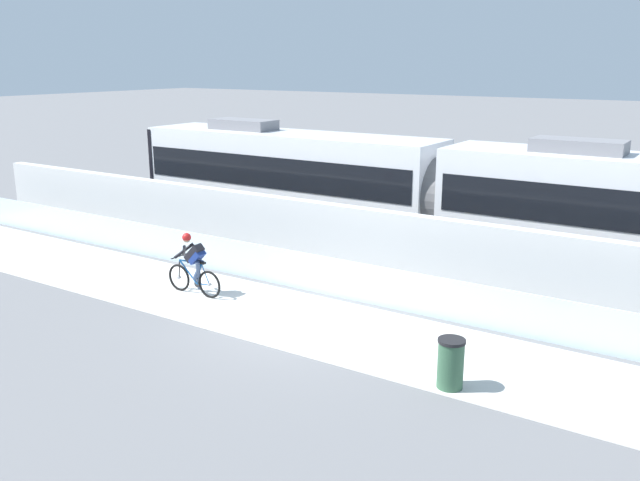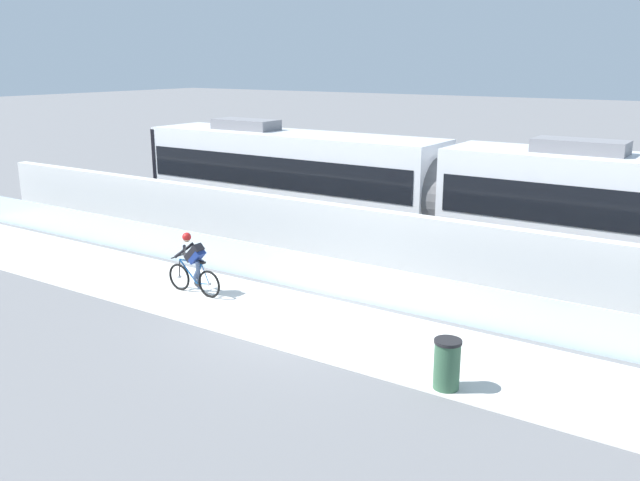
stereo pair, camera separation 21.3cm
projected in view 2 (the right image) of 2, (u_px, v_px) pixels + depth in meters
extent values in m
plane|color=slate|center=(297.00, 320.00, 15.67)|extent=(200.00, 200.00, 0.00)
cube|color=silver|center=(297.00, 319.00, 15.67)|extent=(32.00, 3.20, 0.01)
cube|color=silver|center=(339.00, 278.00, 17.03)|extent=(32.00, 0.05, 1.00)
cube|color=silver|center=(374.00, 245.00, 18.35)|extent=(32.00, 0.36, 1.95)
cube|color=#595654|center=(413.00, 258.00, 20.60)|extent=(32.00, 0.08, 0.01)
cube|color=#595654|center=(433.00, 247.00, 21.76)|extent=(32.00, 0.08, 0.01)
cube|color=silver|center=(291.00, 177.00, 23.43)|extent=(11.00, 2.50, 3.10)
cube|color=black|center=(291.00, 167.00, 23.34)|extent=(10.56, 2.54, 1.04)
cube|color=orange|center=(292.00, 216.00, 23.78)|extent=(10.78, 2.53, 0.28)
cube|color=slate|center=(246.00, 124.00, 24.04)|extent=(2.40, 1.10, 0.36)
cube|color=#232326|center=(217.00, 209.00, 25.71)|extent=(1.40, 1.88, 0.20)
cylinder|color=black|center=(204.00, 214.00, 25.15)|extent=(0.60, 0.10, 0.60)
cylinder|color=black|center=(230.00, 207.00, 26.30)|extent=(0.60, 0.10, 0.60)
cube|color=#232326|center=(379.00, 234.00, 21.94)|extent=(1.40, 1.88, 0.20)
cylinder|color=black|center=(368.00, 241.00, 21.38)|extent=(0.60, 0.10, 0.60)
cylinder|color=black|center=(389.00, 231.00, 22.54)|extent=(0.60, 0.10, 0.60)
cube|color=black|center=(179.00, 165.00, 26.35)|extent=(0.16, 2.54, 2.94)
cube|color=slate|center=(580.00, 146.00, 17.89)|extent=(2.40, 1.10, 0.36)
cube|color=#232326|center=(514.00, 255.00, 19.56)|extent=(1.40, 1.88, 0.20)
cylinder|color=black|center=(506.00, 263.00, 18.99)|extent=(0.60, 0.10, 0.60)
cylinder|color=black|center=(521.00, 252.00, 20.15)|extent=(0.60, 0.10, 0.60)
cylinder|color=#59595B|center=(445.00, 195.00, 20.35)|extent=(0.60, 2.30, 2.30)
torus|color=black|center=(179.00, 277.00, 17.60)|extent=(0.72, 0.06, 0.72)
cylinder|color=#99999E|center=(179.00, 277.00, 17.60)|extent=(0.07, 0.10, 0.07)
torus|color=black|center=(209.00, 284.00, 17.04)|extent=(0.72, 0.06, 0.72)
cylinder|color=#99999E|center=(209.00, 284.00, 17.04)|extent=(0.07, 0.10, 0.07)
cylinder|color=#144C8C|center=(188.00, 271.00, 17.36)|extent=(0.60, 0.04, 0.58)
cylinder|color=#144C8C|center=(199.00, 273.00, 17.16)|extent=(0.22, 0.04, 0.59)
cylinder|color=#144C8C|center=(190.00, 261.00, 17.24)|extent=(0.76, 0.04, 0.07)
cylinder|color=#144C8C|center=(203.00, 284.00, 17.16)|extent=(0.43, 0.03, 0.09)
cylinder|color=#144C8C|center=(205.00, 274.00, 17.04)|extent=(0.27, 0.02, 0.53)
cylinder|color=black|center=(180.00, 268.00, 17.52)|extent=(0.08, 0.03, 0.49)
cube|color=black|center=(201.00, 262.00, 17.03)|extent=(0.24, 0.10, 0.05)
cylinder|color=black|center=(179.00, 256.00, 17.42)|extent=(0.03, 0.58, 0.03)
cylinder|color=#262628|center=(197.00, 283.00, 17.28)|extent=(0.18, 0.02, 0.18)
cube|color=black|center=(194.00, 253.00, 17.09)|extent=(0.50, 0.28, 0.51)
cube|color=navy|center=(197.00, 257.00, 17.07)|extent=(0.38, 0.30, 0.38)
sphere|color=tan|center=(187.00, 238.00, 17.13)|extent=(0.20, 0.20, 0.20)
sphere|color=red|center=(187.00, 237.00, 17.12)|extent=(0.23, 0.23, 0.23)
cylinder|color=black|center=(184.00, 250.00, 17.28)|extent=(0.44, 0.41, 0.41)
cylinder|color=black|center=(184.00, 250.00, 17.28)|extent=(0.44, 0.41, 0.41)
cylinder|color=#384766|center=(199.00, 275.00, 17.18)|extent=(0.29, 0.33, 0.80)
cylinder|color=#384766|center=(198.00, 270.00, 17.14)|extent=(0.29, 0.33, 0.54)
cylinder|color=#33593F|center=(447.00, 366.00, 12.27)|extent=(0.48, 0.48, 0.90)
cylinder|color=black|center=(448.00, 341.00, 12.15)|extent=(0.51, 0.51, 0.06)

